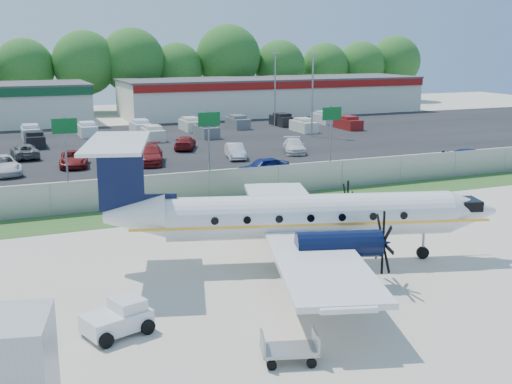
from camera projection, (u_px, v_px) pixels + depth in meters
name	position (u px, v px, depth m)	size (l,w,h in m)	color
ground	(306.00, 267.00, 29.68)	(170.00, 170.00, 0.00)	beige
grass_verge	(220.00, 208.00, 40.48)	(170.00, 4.00, 0.02)	#2D561E
access_road	(188.00, 185.00, 46.77)	(170.00, 8.00, 0.02)	black
parking_lot	(129.00, 145.00, 65.67)	(170.00, 32.00, 0.02)	black
perimeter_fence	(209.00, 186.00, 42.05)	(120.00, 0.06, 1.99)	gray
building_east	(273.00, 95.00, 94.56)	(44.40, 12.40, 5.24)	silver
sign_left	(65.00, 135.00, 46.49)	(1.80, 0.26, 5.00)	gray
sign_mid	(209.00, 128.00, 50.60)	(1.80, 0.26, 5.00)	gray
sign_right	(331.00, 122.00, 54.71)	(1.80, 0.26, 5.00)	gray
light_pole_ne	(313.00, 89.00, 70.16)	(0.90, 0.35, 9.09)	gray
light_pole_se	(275.00, 84.00, 79.16)	(0.90, 0.35, 9.09)	gray
tree_line	(83.00, 113.00, 96.26)	(112.00, 6.00, 14.00)	#235F1C
aircraft	(301.00, 216.00, 29.77)	(19.42, 18.96, 5.94)	silver
pushback_tug	(119.00, 318.00, 22.81)	(2.60, 2.23, 1.23)	silver
baggage_cart_near	(318.00, 259.00, 29.29)	(2.25, 1.61, 1.08)	gray
baggage_cart_far	(289.00, 349.00, 20.80)	(2.07, 1.58, 0.96)	gray
service_container	(4.00, 374.00, 17.30)	(3.24, 3.24, 3.01)	#AFB2B7
cone_starboard_wing	(281.00, 217.00, 37.24)	(0.42, 0.42, 0.60)	orange
road_car_mid	(263.00, 176.00, 50.19)	(1.70, 4.22, 1.44)	navy
road_car_east	(471.00, 166.00, 54.06)	(2.11, 5.19, 1.51)	navy
parked_car_a	(2.00, 174.00, 50.77)	(2.49, 5.39, 1.50)	silver
parked_car_b	(74.00, 167.00, 53.93)	(2.21, 4.80, 1.33)	maroon
parked_car_c	(150.00, 164.00, 55.35)	(2.20, 5.41, 1.57)	maroon
parked_car_d	(235.00, 159.00, 57.76)	(1.43, 4.10, 1.35)	silver
parked_car_e	(294.00, 153.00, 60.76)	(1.87, 4.60, 1.33)	silver
parked_car_f	(25.00, 158.00, 57.91)	(2.18, 4.73, 1.31)	#595B5E
parked_car_g	(185.00, 149.00, 62.80)	(1.82, 4.48, 1.30)	maroon
far_parking_rows	(120.00, 138.00, 70.17)	(56.00, 10.00, 1.60)	gray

